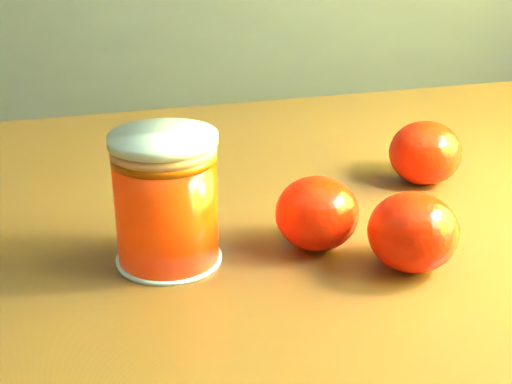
{
  "coord_description": "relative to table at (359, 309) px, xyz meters",
  "views": [
    {
      "loc": [
        0.71,
        -0.38,
        1.06
      ],
      "look_at": [
        0.75,
        0.12,
        0.84
      ],
      "focal_mm": 50.0,
      "sensor_mm": 36.0,
      "label": 1
    }
  ],
  "objects": [
    {
      "name": "orange_front",
      "position": [
        -0.06,
        -0.06,
        0.13
      ],
      "size": [
        0.08,
        0.08,
        0.06
      ],
      "primitive_type": "ellipsoid",
      "rotation": [
        0.0,
        0.0,
        0.29
      ],
      "color": "#FF1F05",
      "rests_on": "table"
    },
    {
      "name": "orange_back",
      "position": [
        0.07,
        0.06,
        0.13
      ],
      "size": [
        0.09,
        0.09,
        0.06
      ],
      "primitive_type": "ellipsoid",
      "rotation": [
        0.0,
        0.0,
        0.43
      ],
      "color": "#FF1F05",
      "rests_on": "table"
    },
    {
      "name": "orange_extra",
      "position": [
        0.01,
        -0.1,
        0.13
      ],
      "size": [
        0.07,
        0.07,
        0.06
      ],
      "primitive_type": "ellipsoid",
      "rotation": [
        0.0,
        0.0,
        -0.0
      ],
      "color": "#FF1F05",
      "rests_on": "table"
    },
    {
      "name": "juice_glass",
      "position": [
        -0.17,
        -0.07,
        0.15
      ],
      "size": [
        0.08,
        0.08,
        0.1
      ],
      "rotation": [
        0.0,
        0.0,
        -0.02
      ],
      "color": "#FF3005",
      "rests_on": "table"
    },
    {
      "name": "table",
      "position": [
        0.0,
        0.0,
        0.0
      ],
      "size": [
        1.18,
        0.93,
        0.79
      ],
      "rotation": [
        0.0,
        0.0,
        0.19
      ],
      "color": "brown",
      "rests_on": "ground"
    }
  ]
}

